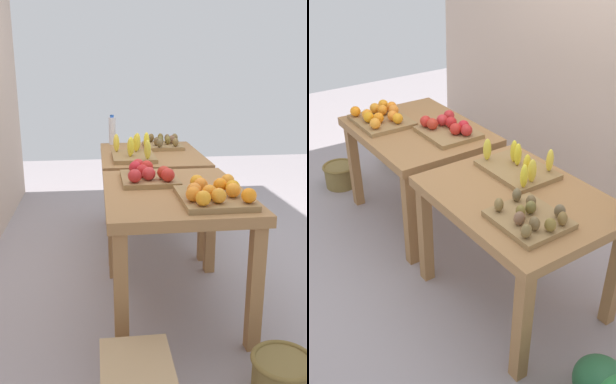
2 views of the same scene
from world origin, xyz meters
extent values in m
plane|color=gray|center=(0.00, 0.00, 0.00)|extent=(8.00, 8.00, 0.00)
cube|color=#9A6B3E|center=(-0.56, 0.00, 0.72)|extent=(1.04, 0.80, 0.06)
cube|color=#9A6B3E|center=(-1.02, -0.34, 0.35)|extent=(0.07, 0.07, 0.69)
cube|color=#9A6B3E|center=(-0.10, -0.34, 0.35)|extent=(0.07, 0.07, 0.69)
cube|color=#9A6B3E|center=(-1.02, 0.34, 0.35)|extent=(0.07, 0.07, 0.69)
cube|color=#9A6B3E|center=(-0.10, 0.34, 0.35)|extent=(0.07, 0.07, 0.69)
cube|color=#9A6B3E|center=(0.56, 0.00, 0.72)|extent=(1.04, 0.80, 0.06)
cube|color=#9A6B3E|center=(0.10, -0.34, 0.35)|extent=(0.07, 0.07, 0.69)
cube|color=#9A6B3E|center=(1.02, -0.34, 0.35)|extent=(0.07, 0.07, 0.69)
cube|color=#9A6B3E|center=(0.10, 0.34, 0.35)|extent=(0.07, 0.07, 0.69)
cube|color=#9A6B3E|center=(1.02, 0.34, 0.35)|extent=(0.07, 0.07, 0.69)
cube|color=olive|center=(-0.79, -0.17, 0.77)|extent=(0.44, 0.36, 0.03)
sphere|color=orange|center=(-0.97, -0.07, 0.82)|extent=(0.09, 0.09, 0.08)
sphere|color=orange|center=(-0.86, -0.13, 0.82)|extent=(0.08, 0.08, 0.08)
sphere|color=orange|center=(-0.85, -0.25, 0.82)|extent=(0.09, 0.09, 0.08)
sphere|color=orange|center=(-0.65, -0.28, 0.82)|extent=(0.08, 0.08, 0.08)
sphere|color=orange|center=(-0.74, -0.22, 0.82)|extent=(0.08, 0.08, 0.08)
sphere|color=orange|center=(-0.82, -0.06, 0.82)|extent=(0.08, 0.08, 0.08)
sphere|color=orange|center=(-0.79, -0.27, 0.82)|extent=(0.08, 0.08, 0.08)
sphere|color=orange|center=(-0.95, -0.30, 0.82)|extent=(0.11, 0.11, 0.08)
sphere|color=orange|center=(-0.72, -0.11, 0.82)|extent=(0.11, 0.11, 0.08)
sphere|color=orange|center=(-0.93, -0.15, 0.82)|extent=(0.11, 0.11, 0.08)
sphere|color=orange|center=(-0.65, -0.11, 0.82)|extent=(0.08, 0.08, 0.08)
sphere|color=orange|center=(-0.89, -0.04, 0.82)|extent=(0.08, 0.08, 0.08)
cube|color=olive|center=(-0.34, 0.12, 0.77)|extent=(0.40, 0.34, 0.03)
sphere|color=red|center=(-0.42, 0.04, 0.82)|extent=(0.11, 0.11, 0.08)
sphere|color=red|center=(-0.27, 0.20, 0.82)|extent=(0.11, 0.11, 0.08)
sphere|color=red|center=(-0.49, 0.03, 0.82)|extent=(0.11, 0.11, 0.08)
sphere|color=red|center=(-0.44, 0.13, 0.82)|extent=(0.11, 0.11, 0.08)
sphere|color=red|center=(-0.37, 0.16, 0.82)|extent=(0.09, 0.09, 0.08)
sphere|color=red|center=(-0.25, 0.12, 0.82)|extent=(0.11, 0.11, 0.08)
sphere|color=red|center=(-0.20, 0.17, 0.82)|extent=(0.09, 0.09, 0.08)
sphere|color=red|center=(-0.49, 0.22, 0.82)|extent=(0.09, 0.09, 0.08)
cube|color=olive|center=(0.35, 0.16, 0.77)|extent=(0.44, 0.32, 0.03)
ellipsoid|color=yellow|center=(0.55, 0.03, 0.85)|extent=(0.06, 0.06, 0.14)
ellipsoid|color=yellow|center=(0.17, 0.07, 0.85)|extent=(0.06, 0.06, 0.14)
ellipsoid|color=yellow|center=(0.33, 0.18, 0.85)|extent=(0.06, 0.06, 0.14)
ellipsoid|color=yellow|center=(0.47, 0.13, 0.85)|extent=(0.05, 0.06, 0.14)
ellipsoid|color=yellow|center=(0.53, 0.11, 0.85)|extent=(0.06, 0.06, 0.14)
ellipsoid|color=yellow|center=(0.49, 0.28, 0.85)|extent=(0.06, 0.06, 0.14)
ellipsoid|color=yellow|center=(0.28, 0.19, 0.85)|extent=(0.06, 0.05, 0.14)
cube|color=olive|center=(0.79, -0.13, 0.77)|extent=(0.36, 0.32, 0.03)
ellipsoid|color=brown|center=(0.73, -0.07, 0.82)|extent=(0.06, 0.05, 0.07)
ellipsoid|color=brown|center=(0.87, -0.01, 0.82)|extent=(0.07, 0.07, 0.07)
ellipsoid|color=brown|center=(0.66, -0.22, 0.82)|extent=(0.07, 0.07, 0.07)
ellipsoid|color=olive|center=(0.77, -0.17, 0.82)|extent=(0.07, 0.06, 0.07)
ellipsoid|color=brown|center=(0.91, -0.26, 0.82)|extent=(0.05, 0.06, 0.07)
ellipsoid|color=olive|center=(0.93, -0.13, 0.82)|extent=(0.07, 0.07, 0.07)
ellipsoid|color=brown|center=(0.93, -0.05, 0.82)|extent=(0.07, 0.07, 0.07)
ellipsoid|color=brown|center=(0.88, -0.19, 0.82)|extent=(0.06, 0.06, 0.07)
ellipsoid|color=brown|center=(0.81, -0.22, 0.82)|extent=(0.07, 0.07, 0.07)
ellipsoid|color=brown|center=(0.77, -0.11, 0.82)|extent=(0.06, 0.07, 0.07)
ellipsoid|color=brown|center=(0.64, -0.09, 0.82)|extent=(0.07, 0.07, 0.07)
cylinder|color=silver|center=(1.02, 0.29, 0.87)|extent=(0.06, 0.06, 0.24)
cylinder|color=blue|center=(1.02, 0.29, 1.00)|extent=(0.03, 0.03, 0.02)
ellipsoid|color=#316E38|center=(1.61, -0.28, 0.14)|extent=(0.44, 0.45, 0.27)
ellipsoid|color=#28633B|center=(1.37, -0.11, 0.13)|extent=(0.32, 0.27, 0.26)
ellipsoid|color=#24712E|center=(1.39, -0.40, 0.13)|extent=(0.39, 0.40, 0.26)
ellipsoid|color=#257236|center=(1.61, -0.28, 0.39)|extent=(0.28, 0.23, 0.23)
cylinder|color=olive|center=(-1.38, -0.35, 0.09)|extent=(0.27, 0.27, 0.19)
torus|color=brown|center=(-1.38, -0.35, 0.19)|extent=(0.29, 0.29, 0.02)
camera|label=1|loc=(-2.96, 0.43, 1.43)|focal=41.42mm
camera|label=2|loc=(2.16, -1.46, 2.04)|focal=43.04mm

